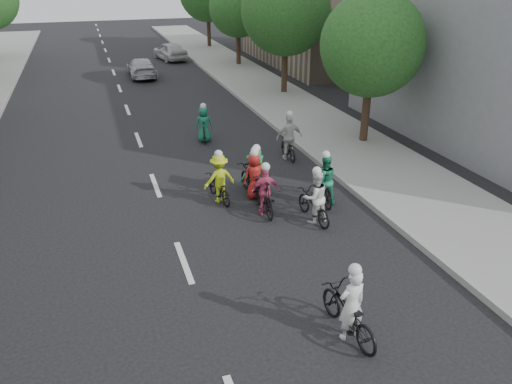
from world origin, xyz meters
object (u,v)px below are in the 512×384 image
cyclist_4 (254,180)px  cyclist_9 (204,127)px  cyclist_2 (219,182)px  cyclist_0 (349,311)px  cyclist_8 (289,142)px  cyclist_5 (256,175)px  cyclist_3 (265,194)px  follow_car_trail (170,51)px  cyclist_7 (254,176)px  follow_car_lead (141,68)px  cyclist_1 (323,183)px  cyclist_6 (314,202)px

cyclist_4 → cyclist_9: 5.84m
cyclist_2 → cyclist_0: bearing=87.9°
cyclist_8 → cyclist_5: bearing=51.6°
cyclist_3 → follow_car_trail: (1.68, 26.62, 0.06)m
cyclist_4 → cyclist_8: size_ratio=1.04×
cyclist_7 → cyclist_5: bearing=-120.0°
cyclist_4 → cyclist_3: bearing=80.7°
cyclist_0 → cyclist_5: size_ratio=1.17×
cyclist_4 → cyclist_5: (0.18, 0.33, -0.00)m
follow_car_lead → cyclist_2: bearing=90.2°
cyclist_4 → cyclist_7: (0.08, 0.18, 0.05)m
cyclist_0 → cyclist_2: (-0.86, 6.84, 0.06)m
cyclist_1 → cyclist_3: bearing=9.2°
cyclist_9 → cyclist_0: bearing=99.3°
cyclist_6 → cyclist_9: bearing=-85.8°
cyclist_6 → cyclist_9: cyclist_6 is taller
cyclist_9 → cyclist_3: bearing=101.1°
cyclist_2 → cyclist_3: bearing=122.3°
cyclist_0 → follow_car_lead: 26.61m
cyclist_2 → cyclist_8: (3.44, 2.79, 0.04)m
cyclist_3 → cyclist_9: bearing=-84.7°
follow_car_lead → follow_car_trail: follow_car_trail is taller
cyclist_6 → cyclist_8: 5.09m
cyclist_2 → cyclist_4: cyclist_2 is taller
cyclist_5 → cyclist_9: size_ratio=1.01×
cyclist_1 → cyclist_4: cyclist_1 is taller
cyclist_3 → follow_car_lead: (-1.14, 20.96, -0.02)m
cyclist_0 → cyclist_2: bearing=-88.2°
follow_car_lead → cyclist_7: bearing=93.7°
cyclist_3 → cyclist_9: (-0.22, 7.01, -0.01)m
cyclist_4 → follow_car_lead: 19.82m
cyclist_4 → cyclist_6: 2.40m
cyclist_1 → cyclist_4: 2.20m
cyclist_8 → follow_car_lead: bearing=-76.0°
cyclist_9 → cyclist_2: bearing=90.9°
cyclist_3 → cyclist_9: cyclist_9 is taller
cyclist_6 → cyclist_7: 2.53m
cyclist_3 → cyclist_4: (0.05, 1.18, -0.04)m
cyclist_2 → cyclist_8: bearing=-150.2°
cyclist_0 → cyclist_4: size_ratio=0.98×
cyclist_3 → follow_car_trail: cyclist_3 is taller
cyclist_3 → follow_car_trail: bearing=-90.1°
cyclist_0 → cyclist_5: (0.44, 7.14, 0.00)m
cyclist_1 → cyclist_2: (-3.01, 1.14, -0.03)m
cyclist_5 → cyclist_7: (-0.10, -0.15, 0.06)m
follow_car_trail → follow_car_lead: bearing=51.7°
cyclist_9 → cyclist_1: bearing=116.6°
cyclist_0 → cyclist_9: 12.64m
cyclist_1 → cyclist_5: bearing=-32.8°
cyclist_0 → follow_car_lead: size_ratio=0.47×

